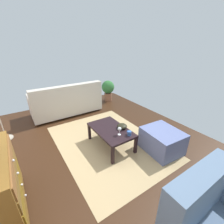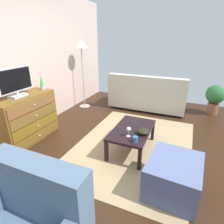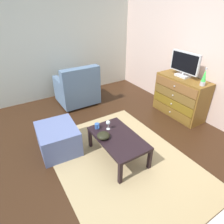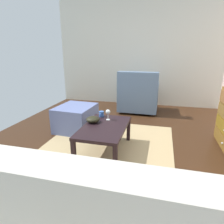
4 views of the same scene
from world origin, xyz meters
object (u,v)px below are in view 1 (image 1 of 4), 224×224
object	(u,v)px
bowl_decorative	(122,126)
couch_large	(67,102)
coffee_table	(111,131)
ottoman	(162,141)
mug	(129,133)
wine_glass	(120,129)
potted_plant	(108,89)

from	to	relation	value
bowl_decorative	couch_large	bearing A→B (deg)	11.30
coffee_table	ottoman	world-z (taller)	ottoman
mug	bowl_decorative	world-z (taller)	bowl_decorative
coffee_table	couch_large	size ratio (longest dim) A/B	0.50
ottoman	wine_glass	bearing A→B (deg)	60.11
mug	bowl_decorative	distance (m)	0.28
coffee_table	ottoman	size ratio (longest dim) A/B	1.38
wine_glass	couch_large	xyz separation A→B (m)	(2.26, 0.24, -0.15)
bowl_decorative	ottoman	bearing A→B (deg)	-136.94
mug	bowl_decorative	size ratio (longest dim) A/B	0.59
ottoman	potted_plant	size ratio (longest dim) A/B	0.97
couch_large	ottoman	world-z (taller)	couch_large
wine_glass	ottoman	xyz separation A→B (m)	(-0.41, -0.71, -0.29)
bowl_decorative	ottoman	distance (m)	0.81
mug	couch_large	size ratio (longest dim) A/B	0.06
bowl_decorative	couch_large	xyz separation A→B (m)	(2.10, 0.42, -0.08)
bowl_decorative	ottoman	xyz separation A→B (m)	(-0.57, -0.53, -0.22)
potted_plant	wine_glass	bearing A→B (deg)	152.05
mug	couch_large	xyz separation A→B (m)	(2.37, 0.38, -0.08)
wine_glass	potted_plant	xyz separation A→B (m)	(2.52, -1.34, -0.07)
mug	bowl_decorative	xyz separation A→B (m)	(0.27, -0.04, 0.00)
bowl_decorative	potted_plant	size ratio (longest dim) A/B	0.27
coffee_table	mug	size ratio (longest dim) A/B	8.44
couch_large	potted_plant	distance (m)	1.60
coffee_table	couch_large	bearing A→B (deg)	6.23
couch_large	wine_glass	bearing A→B (deg)	-173.96
coffee_table	potted_plant	size ratio (longest dim) A/B	1.34
wine_glass	bowl_decorative	size ratio (longest dim) A/B	0.81
coffee_table	ottoman	bearing A→B (deg)	-132.21
couch_large	potted_plant	size ratio (longest dim) A/B	2.66
bowl_decorative	coffee_table	bearing A→B (deg)	64.68
bowl_decorative	potted_plant	xyz separation A→B (m)	(2.36, -1.16, 0.00)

